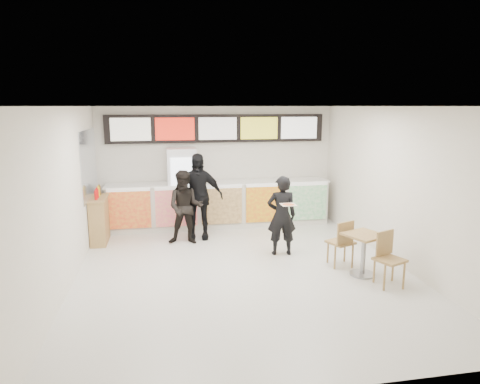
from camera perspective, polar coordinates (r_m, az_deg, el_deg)
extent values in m
plane|color=beige|center=(8.07, 0.35, -10.47)|extent=(7.00, 7.00, 0.00)
plane|color=white|center=(7.48, 0.38, 11.37)|extent=(7.00, 7.00, 0.00)
plane|color=silver|center=(11.05, -3.03, 3.56)|extent=(6.00, 0.00, 6.00)
plane|color=silver|center=(7.67, -22.22, -0.76)|extent=(0.00, 7.00, 7.00)
plane|color=silver|center=(8.70, 20.17, 0.74)|extent=(0.00, 7.00, 7.00)
cube|color=silver|center=(10.83, -2.71, -1.71)|extent=(5.50, 0.70, 1.10)
cube|color=silver|center=(10.71, -2.73, 1.26)|extent=(5.56, 0.76, 0.04)
cube|color=red|center=(10.39, -14.55, -2.33)|extent=(0.99, 0.02, 0.90)
cube|color=#E5336C|center=(10.36, -8.47, -2.12)|extent=(0.99, 0.02, 0.90)
cube|color=brown|center=(10.45, -2.43, -1.88)|extent=(0.99, 0.02, 0.90)
cube|color=yellow|center=(10.65, 3.44, -1.64)|extent=(0.99, 0.02, 0.90)
cube|color=green|center=(10.96, 9.04, -1.39)|extent=(0.99, 0.02, 0.90)
cube|color=black|center=(10.88, -3.03, 8.46)|extent=(5.50, 0.12, 0.70)
cube|color=white|center=(10.74, -14.38, 8.09)|extent=(0.95, 0.02, 0.55)
cube|color=red|center=(10.72, -8.67, 8.31)|extent=(0.95, 0.02, 0.55)
cube|color=silver|center=(10.81, -2.98, 8.45)|extent=(0.95, 0.02, 0.55)
cube|color=yellow|center=(11.00, 2.56, 8.50)|extent=(0.95, 0.02, 0.55)
cube|color=white|center=(11.28, 7.88, 8.48)|extent=(0.95, 0.02, 0.55)
cube|color=white|center=(10.67, -7.72, 0.47)|extent=(0.70, 0.65, 2.00)
cube|color=white|center=(10.33, -7.64, 0.39)|extent=(0.54, 0.02, 1.50)
cylinder|color=#198C3A|center=(10.49, -8.71, -2.82)|extent=(0.07, 0.07, 0.22)
cylinder|color=orange|center=(10.50, -7.94, -2.80)|extent=(0.07, 0.07, 0.22)
cylinder|color=#DF4116|center=(10.50, -7.18, -2.77)|extent=(0.07, 0.07, 0.22)
cylinder|color=#184AB6|center=(10.51, -6.42, -2.74)|extent=(0.07, 0.07, 0.22)
cylinder|color=orange|center=(10.41, -8.77, -0.80)|extent=(0.07, 0.07, 0.22)
cylinder|color=#DF4116|center=(10.41, -8.00, -0.77)|extent=(0.07, 0.07, 0.22)
cylinder|color=#184AB6|center=(10.42, -7.23, -0.74)|extent=(0.07, 0.07, 0.22)
cylinder|color=#198C3A|center=(10.42, -6.46, -0.71)|extent=(0.07, 0.07, 0.22)
cylinder|color=#DF4116|center=(10.33, -8.83, 1.26)|extent=(0.07, 0.07, 0.22)
cylinder|color=#184AB6|center=(10.34, -8.06, 1.29)|extent=(0.07, 0.07, 0.22)
cylinder|color=#198C3A|center=(10.34, -7.28, 1.32)|extent=(0.07, 0.07, 0.22)
cylinder|color=orange|center=(10.35, -6.51, 1.35)|extent=(0.07, 0.07, 0.22)
cylinder|color=#184AB6|center=(10.27, -8.90, 3.35)|extent=(0.07, 0.07, 0.22)
cylinder|color=#198C3A|center=(10.28, -8.12, 3.38)|extent=(0.07, 0.07, 0.22)
cylinder|color=orange|center=(10.28, -7.34, 3.40)|extent=(0.07, 0.07, 0.22)
cylinder|color=#DF4116|center=(10.29, -6.56, 3.43)|extent=(0.07, 0.07, 0.22)
cube|color=#B2B7BF|center=(10.01, -19.49, 3.55)|extent=(0.01, 2.00, 1.50)
imported|color=black|center=(8.73, 5.56, -3.14)|extent=(0.63, 0.45, 1.64)
imported|color=black|center=(9.45, -7.29, -2.06)|extent=(0.89, 0.74, 1.64)
imported|color=black|center=(9.76, -5.71, -0.58)|extent=(1.21, 0.63, 1.97)
cube|color=beige|center=(8.23, 6.46, -1.69)|extent=(0.28, 0.28, 0.01)
cone|color=#CC7233|center=(8.23, 6.46, -1.62)|extent=(0.36, 0.36, 0.02)
cube|color=#A2804A|center=(7.95, 16.27, -5.54)|extent=(0.80, 0.80, 0.04)
cylinder|color=gray|center=(8.07, 16.12, -8.12)|extent=(0.08, 0.08, 0.74)
cylinder|color=gray|center=(8.19, 15.98, -10.46)|extent=(0.45, 0.45, 0.03)
cube|color=#A2804A|center=(7.70, 19.33, -8.54)|extent=(0.56, 0.56, 0.04)
cube|color=#A2804A|center=(7.79, 18.74, -6.44)|extent=(0.39, 0.18, 0.43)
cube|color=#A2804A|center=(8.40, 13.25, -6.53)|extent=(0.56, 0.56, 0.04)
cube|color=#A2804A|center=(8.16, 13.88, -5.36)|extent=(0.39, 0.18, 0.43)
cube|color=#A2804A|center=(10.02, -18.24, -3.69)|extent=(0.33, 0.88, 0.99)
cube|color=#A2804A|center=(9.91, -18.42, -0.81)|extent=(0.37, 0.92, 0.04)
cylinder|color=red|center=(9.65, -18.66, -0.41)|extent=(0.07, 0.07, 0.20)
cylinder|color=red|center=(9.83, -18.51, -0.19)|extent=(0.07, 0.07, 0.20)
cylinder|color=yellow|center=(10.01, -18.37, 0.02)|extent=(0.07, 0.07, 0.20)
cylinder|color=brown|center=(10.18, -18.23, 0.21)|extent=(0.07, 0.07, 0.20)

